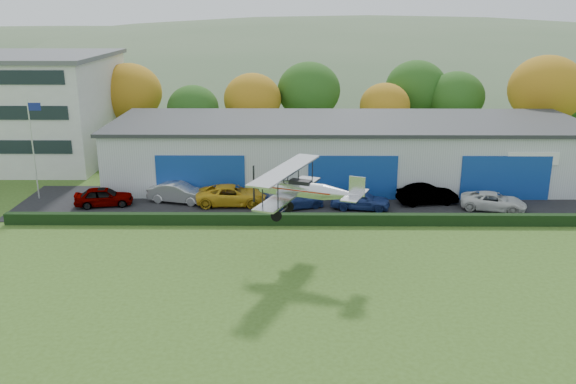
{
  "coord_description": "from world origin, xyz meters",
  "views": [
    {
      "loc": [
        0.29,
        -23.93,
        14.71
      ],
      "look_at": [
        -0.01,
        12.02,
        3.68
      ],
      "focal_mm": 37.77,
      "sensor_mm": 36.0,
      "label": 1
    }
  ],
  "objects_px": {
    "flagpole": "(33,140)",
    "car_2": "(232,195)",
    "car_5": "(427,194)",
    "car_6": "(493,201)",
    "car_1": "(179,192)",
    "biplane": "(302,188)",
    "office_block": "(5,108)",
    "car_4": "(360,199)",
    "hangar": "(347,150)",
    "car_3": "(294,199)",
    "car_0": "(104,196)"
  },
  "relations": [
    {
      "from": "car_2",
      "to": "car_4",
      "type": "height_order",
      "value": "car_2"
    },
    {
      "from": "car_3",
      "to": "biplane",
      "type": "distance_m",
      "value": 10.83
    },
    {
      "from": "hangar",
      "to": "office_block",
      "type": "height_order",
      "value": "office_block"
    },
    {
      "from": "hangar",
      "to": "car_3",
      "type": "relative_size",
      "value": 8.88
    },
    {
      "from": "car_5",
      "to": "car_4",
      "type": "bearing_deg",
      "value": 94.29
    },
    {
      "from": "car_0",
      "to": "car_3",
      "type": "relative_size",
      "value": 0.95
    },
    {
      "from": "car_6",
      "to": "car_2",
      "type": "bearing_deg",
      "value": 102.64
    },
    {
      "from": "car_3",
      "to": "car_4",
      "type": "height_order",
      "value": "car_4"
    },
    {
      "from": "hangar",
      "to": "car_0",
      "type": "bearing_deg",
      "value": -157.87
    },
    {
      "from": "car_3",
      "to": "car_6",
      "type": "bearing_deg",
      "value": -111.45
    },
    {
      "from": "car_4",
      "to": "car_6",
      "type": "relative_size",
      "value": 0.93
    },
    {
      "from": "car_1",
      "to": "car_5",
      "type": "xyz_separation_m",
      "value": [
        19.35,
        -0.27,
        -0.02
      ]
    },
    {
      "from": "office_block",
      "to": "flagpole",
      "type": "height_order",
      "value": "office_block"
    },
    {
      "from": "office_block",
      "to": "car_1",
      "type": "xyz_separation_m",
      "value": [
        19.36,
        -13.88,
        -4.38
      ]
    },
    {
      "from": "flagpole",
      "to": "car_2",
      "type": "height_order",
      "value": "flagpole"
    },
    {
      "from": "car_1",
      "to": "car_3",
      "type": "relative_size",
      "value": 1.04
    },
    {
      "from": "hangar",
      "to": "car_0",
      "type": "relative_size",
      "value": 9.37
    },
    {
      "from": "hangar",
      "to": "biplane",
      "type": "distance_m",
      "value": 18.86
    },
    {
      "from": "car_5",
      "to": "car_6",
      "type": "distance_m",
      "value": 4.87
    },
    {
      "from": "car_1",
      "to": "car_5",
      "type": "distance_m",
      "value": 19.35
    },
    {
      "from": "car_2",
      "to": "car_3",
      "type": "bearing_deg",
      "value": -100.36
    },
    {
      "from": "car_1",
      "to": "biplane",
      "type": "bearing_deg",
      "value": -125.82
    },
    {
      "from": "hangar",
      "to": "car_4",
      "type": "xyz_separation_m",
      "value": [
        0.38,
        -8.42,
        -1.85
      ]
    },
    {
      "from": "office_block",
      "to": "car_6",
      "type": "xyz_separation_m",
      "value": [
        43.39,
        -15.54,
        -4.5
      ]
    },
    {
      "from": "car_2",
      "to": "car_5",
      "type": "bearing_deg",
      "value": -90.2
    },
    {
      "from": "car_1",
      "to": "car_5",
      "type": "bearing_deg",
      "value": -76.21
    },
    {
      "from": "flagpole",
      "to": "car_4",
      "type": "xyz_separation_m",
      "value": [
        25.27,
        -2.44,
        -3.98
      ]
    },
    {
      "from": "car_0",
      "to": "car_5",
      "type": "height_order",
      "value": "car_5"
    },
    {
      "from": "car_1",
      "to": "biplane",
      "type": "height_order",
      "value": "biplane"
    },
    {
      "from": "car_5",
      "to": "car_0",
      "type": "bearing_deg",
      "value": 82.18
    },
    {
      "from": "flagpole",
      "to": "car_2",
      "type": "relative_size",
      "value": 1.45
    },
    {
      "from": "office_block",
      "to": "flagpole",
      "type": "bearing_deg",
      "value": -58.03
    },
    {
      "from": "car_6",
      "to": "biplane",
      "type": "height_order",
      "value": "biplane"
    },
    {
      "from": "biplane",
      "to": "car_6",
      "type": "bearing_deg",
      "value": 55.91
    },
    {
      "from": "car_6",
      "to": "biplane",
      "type": "xyz_separation_m",
      "value": [
        -14.58,
        -9.76,
        3.93
      ]
    },
    {
      "from": "office_block",
      "to": "car_2",
      "type": "height_order",
      "value": "office_block"
    },
    {
      "from": "car_5",
      "to": "car_6",
      "type": "height_order",
      "value": "car_5"
    },
    {
      "from": "office_block",
      "to": "car_0",
      "type": "height_order",
      "value": "office_block"
    },
    {
      "from": "car_3",
      "to": "car_1",
      "type": "bearing_deg",
      "value": 61.32
    },
    {
      "from": "car_5",
      "to": "biplane",
      "type": "distance_m",
      "value": 15.4
    },
    {
      "from": "hangar",
      "to": "car_1",
      "type": "height_order",
      "value": "hangar"
    },
    {
      "from": "office_block",
      "to": "car_0",
      "type": "xyz_separation_m",
      "value": [
        13.79,
        -14.83,
        -4.43
      ]
    },
    {
      "from": "office_block",
      "to": "car_1",
      "type": "relative_size",
      "value": 4.35
    },
    {
      "from": "car_6",
      "to": "car_3",
      "type": "bearing_deg",
      "value": 104.52
    },
    {
      "from": "car_1",
      "to": "biplane",
      "type": "distance_m",
      "value": 15.3
    },
    {
      "from": "car_2",
      "to": "car_5",
      "type": "distance_m",
      "value": 15.1
    },
    {
      "from": "car_0",
      "to": "car_4",
      "type": "xyz_separation_m",
      "value": [
        19.59,
        -0.61,
        0.02
      ]
    },
    {
      "from": "office_block",
      "to": "car_5",
      "type": "distance_m",
      "value": 41.46
    },
    {
      "from": "car_4",
      "to": "car_6",
      "type": "distance_m",
      "value": 10.0
    },
    {
      "from": "car_0",
      "to": "car_6",
      "type": "height_order",
      "value": "car_0"
    }
  ]
}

